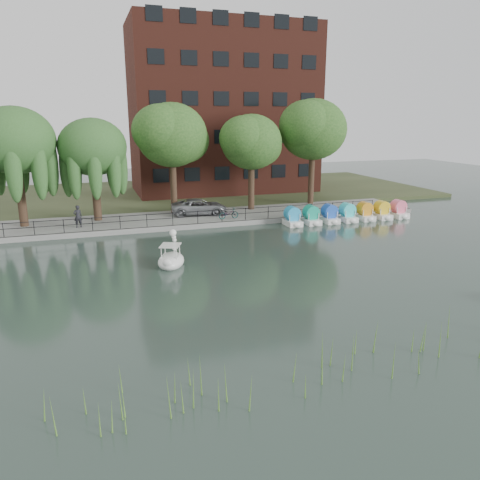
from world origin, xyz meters
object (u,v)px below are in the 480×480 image
minivan (199,206)px  pedestrian (78,215)px  bicycle (228,213)px  swan_boat (171,258)px

minivan → pedestrian: 10.11m
bicycle → swan_boat: 11.74m
pedestrian → swan_boat: pedestrian is taller
minivan → swan_boat: 13.11m
bicycle → pedestrian: bearing=82.7°
bicycle → swan_boat: (-6.51, -9.76, -0.46)m
swan_boat → pedestrian: bearing=139.3°
minivan → swan_boat: size_ratio=1.99×
pedestrian → swan_boat: 11.65m
bicycle → pedestrian: size_ratio=0.87×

